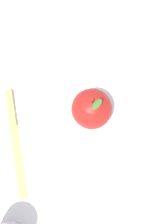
% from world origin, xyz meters
% --- Properties ---
extents(ground_plane, '(2.40, 2.40, 0.00)m').
position_xyz_m(ground_plane, '(0.00, 0.00, 0.00)').
color(ground_plane, silver).
extents(dinner_plate, '(0.26, 0.26, 0.02)m').
position_xyz_m(dinner_plate, '(0.01, 0.02, 0.01)').
color(dinner_plate, white).
rests_on(dinner_plate, ground_plane).
extents(apple, '(0.08, 0.08, 0.09)m').
position_xyz_m(apple, '(0.02, 0.02, 0.06)').
color(apple, '#B21E19').
rests_on(apple, dinner_plate).
extents(knife, '(0.19, 0.16, 0.01)m').
position_xyz_m(knife, '(-0.08, -0.11, 0.00)').
color(knife, '#D8B766').
rests_on(knife, ground_plane).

